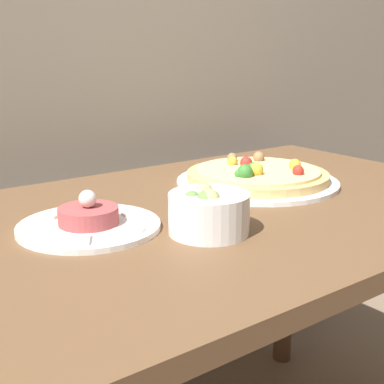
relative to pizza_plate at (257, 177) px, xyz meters
The scene contains 4 objects.
dining_table 0.30m from the pizza_plate, 162.95° to the right, with size 1.42×0.78×0.73m.
pizza_plate is the anchor object (origin of this frame).
tartare_plate 0.46m from the pizza_plate, behind, with size 0.25×0.25×0.07m.
small_bowl 0.36m from the pizza_plate, 146.73° to the right, with size 0.14×0.14×0.08m.
Camera 1 is at (-0.57, -0.40, 1.03)m, focal length 50.00 mm.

